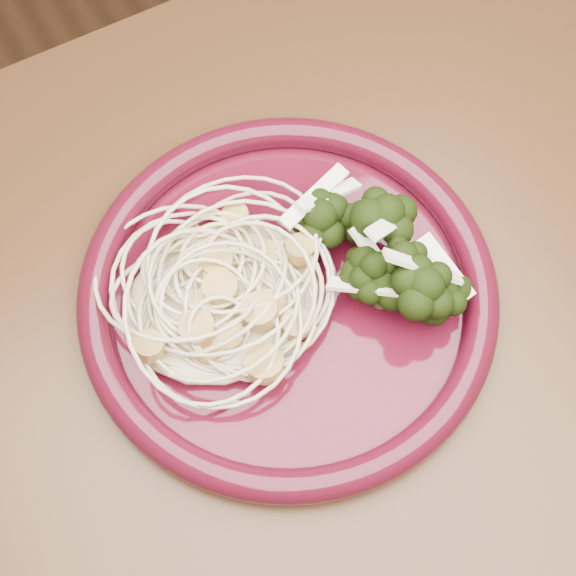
% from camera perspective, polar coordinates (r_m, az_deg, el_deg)
% --- Properties ---
extents(dining_table, '(1.20, 0.80, 0.75)m').
position_cam_1_polar(dining_table, '(0.71, 6.51, -7.14)').
color(dining_table, '#472814').
rests_on(dining_table, ground).
extents(dinner_plate, '(0.42, 0.42, 0.03)m').
position_cam_1_polar(dinner_plate, '(0.61, 0.00, -0.33)').
color(dinner_plate, '#430917').
rests_on(dinner_plate, dining_table).
extents(spaghetti_pile, '(0.19, 0.18, 0.03)m').
position_cam_1_polar(spaghetti_pile, '(0.60, -4.75, -0.44)').
color(spaghetti_pile, beige).
rests_on(spaghetti_pile, dinner_plate).
extents(scallop_cluster, '(0.18, 0.18, 0.05)m').
position_cam_1_polar(scallop_cluster, '(0.57, -5.05, 1.26)').
color(scallop_cluster, tan).
rests_on(scallop_cluster, spaghetti_pile).
extents(broccoli_pile, '(0.15, 0.18, 0.05)m').
position_cam_1_polar(broccoli_pile, '(0.60, 5.82, 1.33)').
color(broccoli_pile, black).
rests_on(broccoli_pile, dinner_plate).
extents(onion_garnish, '(0.10, 0.12, 0.06)m').
position_cam_1_polar(onion_garnish, '(0.57, 6.12, 2.83)').
color(onion_garnish, '#EAE3C4').
rests_on(onion_garnish, broccoli_pile).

